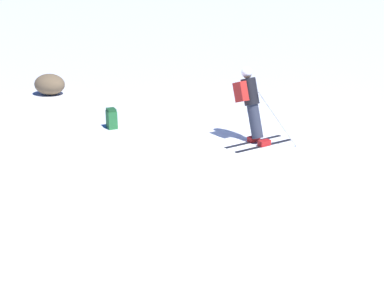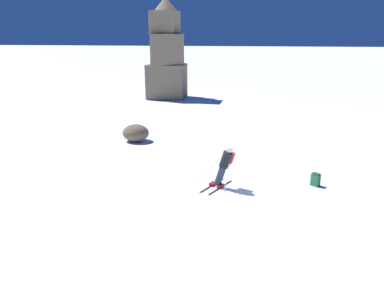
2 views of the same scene
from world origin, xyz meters
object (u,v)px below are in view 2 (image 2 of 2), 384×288
(skier, at_px, (224,164))
(spare_backpack, at_px, (316,180))
(rock_pillar, at_px, (167,57))
(exposed_boulder_0, at_px, (136,133))

(skier, xyz_separation_m, spare_backpack, (3.36, 0.73, -0.68))
(rock_pillar, height_order, exposed_boulder_0, rock_pillar)
(skier, xyz_separation_m, exposed_boulder_0, (-4.98, 5.54, -0.48))
(rock_pillar, relative_size, exposed_boulder_0, 5.98)
(skier, height_order, rock_pillar, rock_pillar)
(exposed_boulder_0, bearing_deg, skier, -48.05)
(rock_pillar, bearing_deg, skier, -72.09)
(spare_backpack, distance_m, exposed_boulder_0, 9.63)
(rock_pillar, xyz_separation_m, spare_backpack, (9.53, -18.36, -3.23))
(skier, bearing_deg, spare_backpack, 38.97)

